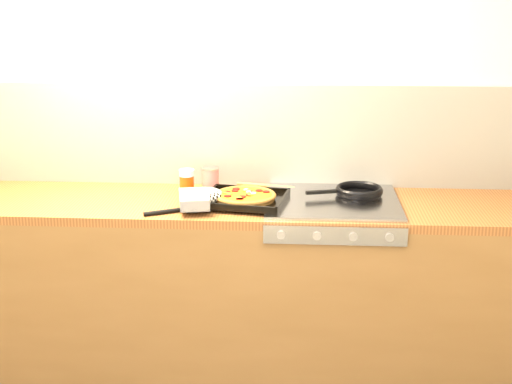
# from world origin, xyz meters

# --- Properties ---
(room_shell) EXTENTS (3.20, 3.20, 3.20)m
(room_shell) POSITION_xyz_m (0.00, 1.39, 1.15)
(room_shell) COLOR white
(room_shell) RESTS_ON ground
(counter_run) EXTENTS (3.20, 0.62, 0.90)m
(counter_run) POSITION_xyz_m (0.00, 1.10, 0.45)
(counter_run) COLOR brown
(counter_run) RESTS_ON ground
(stovetop) EXTENTS (0.60, 0.56, 0.02)m
(stovetop) POSITION_xyz_m (0.45, 1.10, 0.91)
(stovetop) COLOR #9B9BA0
(stovetop) RESTS_ON counter_run
(pizza_on_tray) EXTENTS (0.50, 0.40, 0.06)m
(pizza_on_tray) POSITION_xyz_m (-0.01, 1.02, 0.94)
(pizza_on_tray) COLOR black
(pizza_on_tray) RESTS_ON stovetop
(frying_pan) EXTENTS (0.38, 0.27, 0.04)m
(frying_pan) POSITION_xyz_m (0.57, 1.17, 0.93)
(frying_pan) COLOR black
(frying_pan) RESTS_ON stovetop
(tomato_can) EXTENTS (0.09, 0.09, 0.12)m
(tomato_can) POSITION_xyz_m (-0.13, 1.26, 0.96)
(tomato_can) COLOR maroon
(tomato_can) RESTS_ON counter_run
(juice_glass) EXTENTS (0.07, 0.07, 0.12)m
(juice_glass) POSITION_xyz_m (-0.24, 1.20, 0.96)
(juice_glass) COLOR #EA410D
(juice_glass) RESTS_ON counter_run
(wooden_spoon) EXTENTS (0.30, 0.10, 0.02)m
(wooden_spoon) POSITION_xyz_m (0.16, 1.33, 0.91)
(wooden_spoon) COLOR #9D7942
(wooden_spoon) RESTS_ON counter_run
(black_spatula) EXTENTS (0.27, 0.18, 0.02)m
(black_spatula) POSITION_xyz_m (-0.23, 0.91, 0.91)
(black_spatula) COLOR black
(black_spatula) RESTS_ON counter_run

